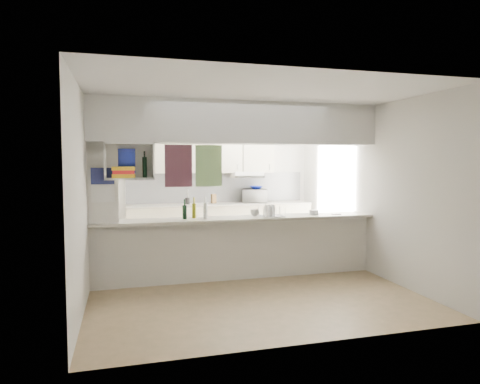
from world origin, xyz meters
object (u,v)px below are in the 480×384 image
object	(u,v)px
dish_rack	(272,211)
wine_bottles	(195,211)
bowl	(256,188)
microwave	(255,196)

from	to	relation	value
dish_rack	wine_bottles	distance (m)	1.15
bowl	microwave	bearing A→B (deg)	-148.04
dish_rack	bowl	bearing A→B (deg)	78.12
microwave	bowl	distance (m)	0.17
bowl	wine_bottles	distance (m)	2.68
bowl	dish_rack	bearing A→B (deg)	-101.53
microwave	bowl	world-z (taller)	bowl
microwave	bowl	xyz separation A→B (m)	(0.04, 0.02, 0.16)
bowl	dish_rack	world-z (taller)	bowl
dish_rack	wine_bottles	bearing A→B (deg)	175.75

